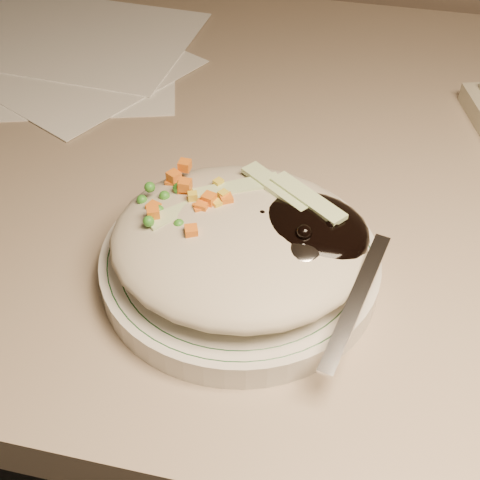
# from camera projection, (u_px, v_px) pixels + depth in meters

# --- Properties ---
(desk) EXTENTS (1.40, 0.70, 0.74)m
(desk) POSITION_uv_depth(u_px,v_px,m) (366.00, 303.00, 0.77)
(desk) COLOR gray
(desk) RESTS_ON ground
(plate) EXTENTS (0.21, 0.21, 0.02)m
(plate) POSITION_uv_depth(u_px,v_px,m) (240.00, 264.00, 0.52)
(plate) COLOR silver
(plate) RESTS_ON desk
(plate_rim) EXTENTS (0.20, 0.20, 0.00)m
(plate_rim) POSITION_uv_depth(u_px,v_px,m) (240.00, 255.00, 0.51)
(plate_rim) COLOR #144723
(plate_rim) RESTS_ON plate
(meal) EXTENTS (0.20, 0.19, 0.05)m
(meal) POSITION_uv_depth(u_px,v_px,m) (245.00, 236.00, 0.50)
(meal) COLOR #B4AB92
(meal) RESTS_ON plate
(papers) EXTENTS (0.36, 0.34, 0.00)m
(papers) POSITION_uv_depth(u_px,v_px,m) (55.00, 53.00, 0.79)
(papers) COLOR white
(papers) RESTS_ON desk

